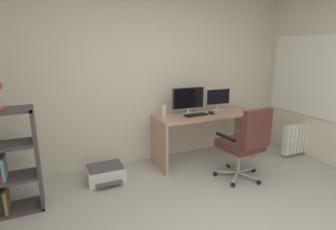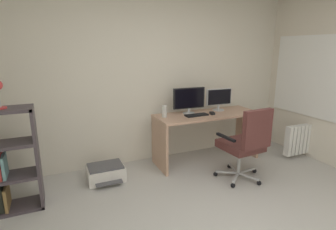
{
  "view_description": "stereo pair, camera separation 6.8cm",
  "coord_description": "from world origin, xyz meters",
  "px_view_note": "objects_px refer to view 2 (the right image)",
  "views": [
    {
      "loc": [
        -1.35,
        -1.42,
        1.71
      ],
      "look_at": [
        0.04,
        1.58,
        0.87
      ],
      "focal_mm": 28.59,
      "sensor_mm": 36.0,
      "label": 1
    },
    {
      "loc": [
        -1.28,
        -1.45,
        1.71
      ],
      "look_at": [
        0.04,
        1.58,
        0.87
      ],
      "focal_mm": 28.59,
      "sensor_mm": 36.0,
      "label": 2
    }
  ],
  "objects_px": {
    "monitor_main": "(189,99)",
    "radiator": "(303,139)",
    "computer_mouse": "(212,113)",
    "printer": "(106,173)",
    "keyboard": "(197,115)",
    "desk": "(207,126)",
    "office_chair": "(246,142)",
    "monitor_secondary": "(219,98)",
    "desktop_speaker": "(164,111)"
  },
  "relations": [
    {
      "from": "keyboard",
      "to": "radiator",
      "type": "distance_m",
      "value": 1.82
    },
    {
      "from": "monitor_main",
      "to": "desktop_speaker",
      "type": "height_order",
      "value": "monitor_main"
    },
    {
      "from": "office_chair",
      "to": "desk",
      "type": "bearing_deg",
      "value": 96.82
    },
    {
      "from": "desk",
      "to": "monitor_main",
      "type": "relative_size",
      "value": 3.22
    },
    {
      "from": "desktop_speaker",
      "to": "office_chair",
      "type": "bearing_deg",
      "value": -47.5
    },
    {
      "from": "monitor_secondary",
      "to": "computer_mouse",
      "type": "xyz_separation_m",
      "value": [
        -0.23,
        -0.18,
        -0.18
      ]
    },
    {
      "from": "computer_mouse",
      "to": "office_chair",
      "type": "bearing_deg",
      "value": -69.61
    },
    {
      "from": "monitor_secondary",
      "to": "keyboard",
      "type": "xyz_separation_m",
      "value": [
        -0.48,
        -0.16,
        -0.19
      ]
    },
    {
      "from": "desk",
      "to": "radiator",
      "type": "bearing_deg",
      "value": -18.29
    },
    {
      "from": "monitor_secondary",
      "to": "printer",
      "type": "bearing_deg",
      "value": -175.52
    },
    {
      "from": "computer_mouse",
      "to": "office_chair",
      "type": "xyz_separation_m",
      "value": [
        0.06,
        -0.7,
        -0.22
      ]
    },
    {
      "from": "computer_mouse",
      "to": "desktop_speaker",
      "type": "distance_m",
      "value": 0.73
    },
    {
      "from": "computer_mouse",
      "to": "printer",
      "type": "relative_size",
      "value": 0.21
    },
    {
      "from": "monitor_secondary",
      "to": "office_chair",
      "type": "distance_m",
      "value": 0.99
    },
    {
      "from": "monitor_main",
      "to": "keyboard",
      "type": "distance_m",
      "value": 0.27
    },
    {
      "from": "radiator",
      "to": "office_chair",
      "type": "bearing_deg",
      "value": -168.31
    },
    {
      "from": "monitor_secondary",
      "to": "office_chair",
      "type": "bearing_deg",
      "value": -100.94
    },
    {
      "from": "desk",
      "to": "monitor_main",
      "type": "xyz_separation_m",
      "value": [
        -0.26,
        0.11,
        0.41
      ]
    },
    {
      "from": "computer_mouse",
      "to": "desktop_speaker",
      "type": "relative_size",
      "value": 0.59
    },
    {
      "from": "monitor_secondary",
      "to": "desktop_speaker",
      "type": "relative_size",
      "value": 2.52
    },
    {
      "from": "desktop_speaker",
      "to": "monitor_main",
      "type": "bearing_deg",
      "value": 6.52
    },
    {
      "from": "desk",
      "to": "printer",
      "type": "relative_size",
      "value": 3.36
    },
    {
      "from": "monitor_secondary",
      "to": "computer_mouse",
      "type": "relative_size",
      "value": 4.28
    },
    {
      "from": "monitor_secondary",
      "to": "computer_mouse",
      "type": "distance_m",
      "value": 0.34
    },
    {
      "from": "monitor_secondary",
      "to": "keyboard",
      "type": "bearing_deg",
      "value": -161.28
    },
    {
      "from": "desk",
      "to": "radiator",
      "type": "height_order",
      "value": "desk"
    },
    {
      "from": "monitor_secondary",
      "to": "printer",
      "type": "relative_size",
      "value": 0.9
    },
    {
      "from": "printer",
      "to": "monitor_secondary",
      "type": "bearing_deg",
      "value": 4.48
    },
    {
      "from": "monitor_main",
      "to": "office_chair",
      "type": "relative_size",
      "value": 0.5
    },
    {
      "from": "desk",
      "to": "keyboard",
      "type": "xyz_separation_m",
      "value": [
        -0.22,
        -0.06,
        0.2
      ]
    },
    {
      "from": "monitor_main",
      "to": "computer_mouse",
      "type": "distance_m",
      "value": 0.4
    },
    {
      "from": "monitor_main",
      "to": "desk",
      "type": "bearing_deg",
      "value": -22.48
    },
    {
      "from": "keyboard",
      "to": "office_chair",
      "type": "height_order",
      "value": "office_chair"
    },
    {
      "from": "monitor_main",
      "to": "office_chair",
      "type": "height_order",
      "value": "monitor_main"
    },
    {
      "from": "monitor_main",
      "to": "keyboard",
      "type": "relative_size",
      "value": 1.45
    },
    {
      "from": "keyboard",
      "to": "radiator",
      "type": "relative_size",
      "value": 0.49
    },
    {
      "from": "desktop_speaker",
      "to": "radiator",
      "type": "distance_m",
      "value": 2.3
    },
    {
      "from": "monitor_main",
      "to": "radiator",
      "type": "height_order",
      "value": "monitor_main"
    },
    {
      "from": "radiator",
      "to": "monitor_main",
      "type": "bearing_deg",
      "value": 161.07
    },
    {
      "from": "office_chair",
      "to": "keyboard",
      "type": "bearing_deg",
      "value": 113.34
    },
    {
      "from": "desktop_speaker",
      "to": "computer_mouse",
      "type": "bearing_deg",
      "value": -10.75
    },
    {
      "from": "monitor_main",
      "to": "desktop_speaker",
      "type": "bearing_deg",
      "value": -173.48
    },
    {
      "from": "desk",
      "to": "printer",
      "type": "height_order",
      "value": "desk"
    },
    {
      "from": "computer_mouse",
      "to": "office_chair",
      "type": "distance_m",
      "value": 0.74
    },
    {
      "from": "desktop_speaker",
      "to": "printer",
      "type": "relative_size",
      "value": 0.36
    },
    {
      "from": "keyboard",
      "to": "monitor_main",
      "type": "bearing_deg",
      "value": 102.24
    },
    {
      "from": "desktop_speaker",
      "to": "monitor_secondary",
      "type": "bearing_deg",
      "value": 2.9
    },
    {
      "from": "monitor_main",
      "to": "printer",
      "type": "bearing_deg",
      "value": -173.72
    },
    {
      "from": "computer_mouse",
      "to": "radiator",
      "type": "xyz_separation_m",
      "value": [
        1.45,
        -0.42,
        -0.47
      ]
    },
    {
      "from": "desk",
      "to": "printer",
      "type": "bearing_deg",
      "value": -178.7
    }
  ]
}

